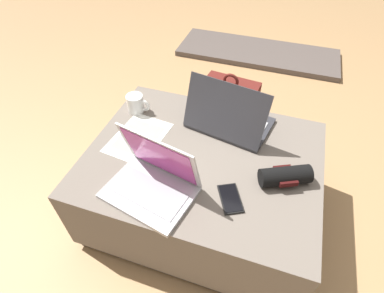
{
  "coord_description": "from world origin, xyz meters",
  "views": [
    {
      "loc": [
        0.23,
        -0.84,
        1.34
      ],
      "look_at": [
        -0.04,
        -0.03,
        0.48
      ],
      "focal_mm": 28.0,
      "sensor_mm": 36.0,
      "label": 1
    }
  ],
  "objects_px": {
    "paper_sheet": "(138,137)",
    "coffee_mug": "(136,104)",
    "cell_phone": "(230,198)",
    "laptop_far": "(228,119)",
    "laptop_near": "(153,180)",
    "backpack": "(228,115)",
    "wrist_brace": "(285,176)"
  },
  "relations": [
    {
      "from": "coffee_mug",
      "to": "cell_phone",
      "type": "bearing_deg",
      "value": -33.2
    },
    {
      "from": "wrist_brace",
      "to": "coffee_mug",
      "type": "distance_m",
      "value": 0.78
    },
    {
      "from": "laptop_near",
      "to": "backpack",
      "type": "xyz_separation_m",
      "value": [
        0.12,
        0.76,
        -0.25
      ]
    },
    {
      "from": "coffee_mug",
      "to": "paper_sheet",
      "type": "bearing_deg",
      "value": -62.52
    },
    {
      "from": "laptop_far",
      "to": "backpack",
      "type": "distance_m",
      "value": 0.41
    },
    {
      "from": "wrist_brace",
      "to": "paper_sheet",
      "type": "bearing_deg",
      "value": 175.76
    },
    {
      "from": "backpack",
      "to": "paper_sheet",
      "type": "xyz_separation_m",
      "value": [
        -0.31,
        -0.52,
        0.2
      ]
    },
    {
      "from": "laptop_far",
      "to": "cell_phone",
      "type": "bearing_deg",
      "value": 116.19
    },
    {
      "from": "laptop_near",
      "to": "coffee_mug",
      "type": "bearing_deg",
      "value": 135.79
    },
    {
      "from": "laptop_far",
      "to": "cell_phone",
      "type": "relative_size",
      "value": 2.71
    },
    {
      "from": "cell_phone",
      "to": "paper_sheet",
      "type": "bearing_deg",
      "value": 130.15
    },
    {
      "from": "laptop_far",
      "to": "paper_sheet",
      "type": "distance_m",
      "value": 0.42
    },
    {
      "from": "laptop_near",
      "to": "backpack",
      "type": "relative_size",
      "value": 0.74
    },
    {
      "from": "backpack",
      "to": "coffee_mug",
      "type": "bearing_deg",
      "value": 48.11
    },
    {
      "from": "backpack",
      "to": "coffee_mug",
      "type": "relative_size",
      "value": 4.18
    },
    {
      "from": "laptop_near",
      "to": "coffee_mug",
      "type": "distance_m",
      "value": 0.5
    },
    {
      "from": "laptop_near",
      "to": "cell_phone",
      "type": "bearing_deg",
      "value": 21.06
    },
    {
      "from": "backpack",
      "to": "paper_sheet",
      "type": "distance_m",
      "value": 0.64
    },
    {
      "from": "laptop_far",
      "to": "wrist_brace",
      "type": "height_order",
      "value": "laptop_far"
    },
    {
      "from": "cell_phone",
      "to": "laptop_far",
      "type": "bearing_deg",
      "value": 77.85
    },
    {
      "from": "cell_phone",
      "to": "backpack",
      "type": "distance_m",
      "value": 0.76
    },
    {
      "from": "laptop_near",
      "to": "coffee_mug",
      "type": "xyz_separation_m",
      "value": [
        -0.27,
        0.41,
        -0.01
      ]
    },
    {
      "from": "wrist_brace",
      "to": "coffee_mug",
      "type": "relative_size",
      "value": 1.77
    },
    {
      "from": "backpack",
      "to": "paper_sheet",
      "type": "relative_size",
      "value": 1.56
    },
    {
      "from": "paper_sheet",
      "to": "coffee_mug",
      "type": "distance_m",
      "value": 0.2
    },
    {
      "from": "laptop_far",
      "to": "wrist_brace",
      "type": "bearing_deg",
      "value": 150.39
    },
    {
      "from": "cell_phone",
      "to": "coffee_mug",
      "type": "xyz_separation_m",
      "value": [
        -0.57,
        0.37,
        0.04
      ]
    },
    {
      "from": "backpack",
      "to": "coffee_mug",
      "type": "xyz_separation_m",
      "value": [
        -0.4,
        -0.35,
        0.24
      ]
    },
    {
      "from": "backpack",
      "to": "laptop_near",
      "type": "bearing_deg",
      "value": 87.74
    },
    {
      "from": "laptop_near",
      "to": "paper_sheet",
      "type": "bearing_deg",
      "value": 139.62
    },
    {
      "from": "wrist_brace",
      "to": "coffee_mug",
      "type": "bearing_deg",
      "value": 163.38
    },
    {
      "from": "cell_phone",
      "to": "wrist_brace",
      "type": "distance_m",
      "value": 0.23
    }
  ]
}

